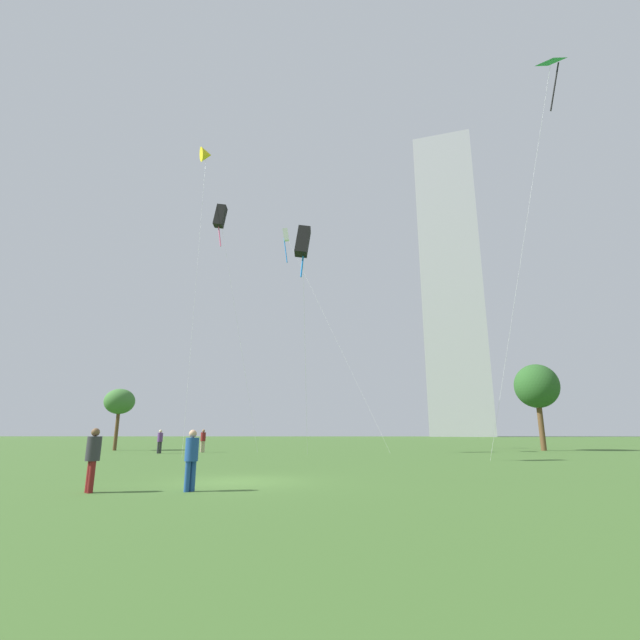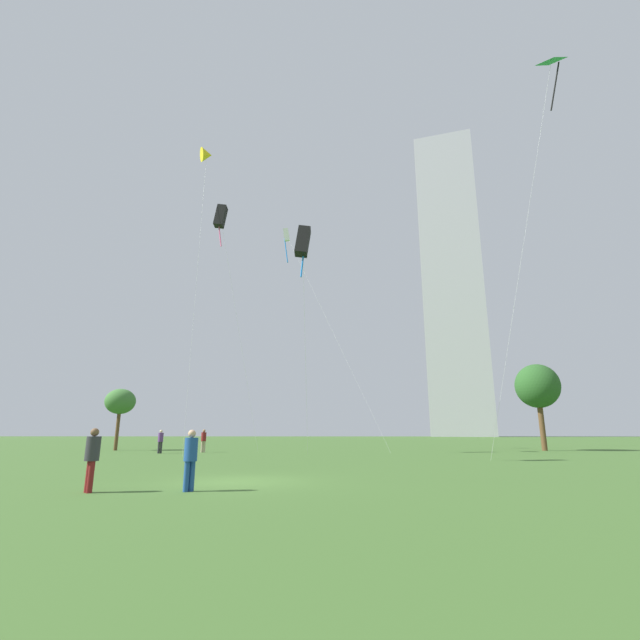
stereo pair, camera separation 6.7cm
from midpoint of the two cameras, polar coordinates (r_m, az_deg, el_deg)
name	(u,v)px [view 1 (the left image)]	position (r m, az deg, el deg)	size (l,w,h in m)	color
ground	(239,482)	(16.64, -10.32, -19.55)	(280.00, 280.00, 0.00)	#3D6028
person_standing_0	(160,440)	(38.67, -19.71, -14.12)	(0.40, 0.40, 1.80)	#2D2D33
person_standing_1	(191,455)	(14.22, -16.15, -16.19)	(0.38, 0.38, 1.73)	#1E478C
person_standing_2	(93,455)	(14.95, -27.00, -15.03)	(0.39, 0.39, 1.77)	maroon
person_standing_3	(203,439)	(39.57, -14.68, -14.41)	(0.41, 0.41, 1.84)	tan
kite_flying_0	(220,217)	(40.25, -12.60, 12.67)	(3.81, 4.05, 20.58)	silver
kite_flying_2	(206,155)	(43.66, -14.30, 19.65)	(1.71, 4.47, 26.28)	silver
kite_flying_3	(303,242)	(28.05, -2.28, 9.85)	(0.98, 9.62, 14.06)	silver
kite_flying_4	(286,237)	(48.23, -4.36, 10.50)	(9.75, 6.78, 22.56)	silver
kite_flying_5	(551,67)	(38.87, 27.23, 26.65)	(6.80, 3.19, 27.03)	silver
park_tree_0	(120,402)	(46.14, -24.15, -9.47)	(2.71, 2.71, 5.53)	brown
park_tree_1	(537,387)	(46.43, 25.78, -7.62)	(3.91, 3.91, 7.76)	brown
distant_highrise_0	(451,279)	(165.51, 16.31, 4.97)	(20.06, 14.69, 107.48)	#A8A8AD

